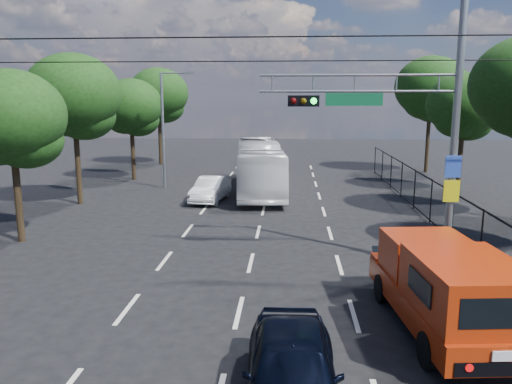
# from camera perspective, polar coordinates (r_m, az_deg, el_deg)

# --- Properties ---
(lane_markings) EXTENTS (6.12, 38.00, 0.01)m
(lane_markings) POSITION_cam_1_polar(r_m,az_deg,el_deg) (22.96, 0.57, -3.25)
(lane_markings) COLOR beige
(lane_markings) RESTS_ON ground
(signal_mast) EXTENTS (6.43, 0.39, 9.50)m
(signal_mast) POSITION_cam_1_polar(r_m,az_deg,el_deg) (16.72, 17.97, 9.15)
(signal_mast) COLOR slate
(signal_mast) RESTS_ON ground
(streetlight_left) EXTENTS (2.09, 0.22, 7.08)m
(streetlight_left) POSITION_cam_1_polar(r_m,az_deg,el_deg) (31.23, -10.31, 7.61)
(streetlight_left) COLOR slate
(streetlight_left) RESTS_ON ground
(utility_wires) EXTENTS (22.00, 5.04, 0.74)m
(utility_wires) POSITION_cam_1_polar(r_m,az_deg,el_deg) (17.21, -0.43, 16.33)
(utility_wires) COLOR black
(utility_wires) RESTS_ON ground
(fence_right) EXTENTS (0.06, 34.03, 2.00)m
(fence_right) POSITION_cam_1_polar(r_m,az_deg,el_deg) (21.84, 20.62, -1.91)
(fence_right) COLOR black
(fence_right) RESTS_ON ground
(tree_right_d) EXTENTS (4.32, 4.32, 7.02)m
(tree_right_d) POSITION_cam_1_polar(r_m,az_deg,el_deg) (31.92, 22.68, 8.67)
(tree_right_d) COLOR black
(tree_right_d) RESTS_ON ground
(tree_right_e) EXTENTS (5.28, 5.28, 8.58)m
(tree_right_e) POSITION_cam_1_polar(r_m,az_deg,el_deg) (39.64, 19.36, 10.70)
(tree_right_e) COLOR black
(tree_right_e) RESTS_ON ground
(tree_left_b) EXTENTS (4.08, 4.08, 6.63)m
(tree_left_b) POSITION_cam_1_polar(r_m,az_deg,el_deg) (21.08, -26.10, 7.01)
(tree_left_b) COLOR black
(tree_left_b) RESTS_ON ground
(tree_left_c) EXTENTS (4.80, 4.80, 7.80)m
(tree_left_c) POSITION_cam_1_polar(r_m,az_deg,el_deg) (27.59, -20.06, 9.77)
(tree_left_c) COLOR black
(tree_left_c) RESTS_ON ground
(tree_left_d) EXTENTS (4.20, 4.20, 6.83)m
(tree_left_d) POSITION_cam_1_polar(r_m,az_deg,el_deg) (34.95, -14.05, 9.06)
(tree_left_d) COLOR black
(tree_left_d) RESTS_ON ground
(tree_left_e) EXTENTS (4.92, 4.92, 7.99)m
(tree_left_e) POSITION_cam_1_polar(r_m,az_deg,el_deg) (42.67, -11.04, 10.52)
(tree_left_e) COLOR black
(tree_left_e) RESTS_ON ground
(red_pickup) EXTENTS (2.65, 5.95, 2.15)m
(red_pickup) POSITION_cam_1_polar(r_m,az_deg,el_deg) (12.87, 20.78, -10.03)
(red_pickup) COLOR black
(red_pickup) RESTS_ON ground
(navy_hatchback) EXTENTS (1.83, 4.32, 1.46)m
(navy_hatchback) POSITION_cam_1_polar(r_m,az_deg,el_deg) (9.52, 4.15, -19.76)
(navy_hatchback) COLOR black
(navy_hatchback) RESTS_ON ground
(white_bus) EXTENTS (3.62, 11.11, 3.04)m
(white_bus) POSITION_cam_1_polar(r_m,az_deg,el_deg) (29.70, 0.31, 2.93)
(white_bus) COLOR silver
(white_bus) RESTS_ON ground
(white_van) EXTENTS (1.86, 4.09, 1.30)m
(white_van) POSITION_cam_1_polar(r_m,az_deg,el_deg) (27.28, -5.21, 0.34)
(white_van) COLOR white
(white_van) RESTS_ON ground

